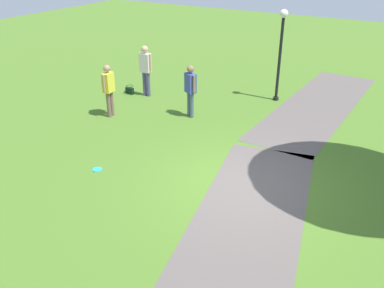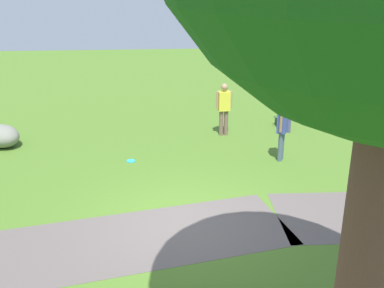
# 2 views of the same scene
# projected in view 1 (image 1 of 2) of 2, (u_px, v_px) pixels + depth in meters

# --- Properties ---
(ground_plane) EXTENTS (48.00, 48.00, 0.00)m
(ground_plane) POSITION_uv_depth(u_px,v_px,m) (244.00, 184.00, 9.63)
(ground_plane) COLOR #4A7025
(footpath_segment_near) EXTENTS (8.07, 2.47, 0.01)m
(footpath_segment_near) POSITION_uv_depth(u_px,v_px,m) (318.00, 105.00, 14.21)
(footpath_segment_near) COLOR #5D534F
(footpath_segment_near) RESTS_ON ground
(footpath_segment_mid) EXTENTS (8.28, 3.77, 0.01)m
(footpath_segment_mid) POSITION_uv_depth(u_px,v_px,m) (240.00, 242.00, 7.80)
(footpath_segment_mid) COLOR #5D534F
(footpath_segment_mid) RESTS_ON ground
(lamp_post) EXTENTS (0.28, 0.28, 3.10)m
(lamp_post) POSITION_uv_depth(u_px,v_px,m) (281.00, 45.00, 13.82)
(lamp_post) COLOR black
(lamp_post) RESTS_ON ground
(woman_with_handbag) EXTENTS (0.27, 0.52, 1.82)m
(woman_with_handbag) POSITION_uv_depth(u_px,v_px,m) (146.00, 67.00, 14.60)
(woman_with_handbag) COLOR #4B4676
(woman_with_handbag) RESTS_ON ground
(man_near_boulder) EXTENTS (0.52, 0.27, 1.68)m
(man_near_boulder) POSITION_uv_depth(u_px,v_px,m) (109.00, 87.00, 12.92)
(man_near_boulder) COLOR brown
(man_near_boulder) RESTS_ON ground
(passerby_on_path) EXTENTS (0.38, 0.46, 1.67)m
(passerby_on_path) POSITION_uv_depth(u_px,v_px,m) (190.00, 88.00, 12.88)
(passerby_on_path) COLOR #46586A
(passerby_on_path) RESTS_ON ground
(handbag_on_grass) EXTENTS (0.29, 0.33, 0.31)m
(handbag_on_grass) POSITION_uv_depth(u_px,v_px,m) (130.00, 90.00, 15.18)
(handbag_on_grass) COLOR black
(handbag_on_grass) RESTS_ON ground
(frisbee_on_grass) EXTENTS (0.24, 0.24, 0.02)m
(frisbee_on_grass) POSITION_uv_depth(u_px,v_px,m) (97.00, 169.00, 10.23)
(frisbee_on_grass) COLOR #28A8D9
(frisbee_on_grass) RESTS_ON ground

